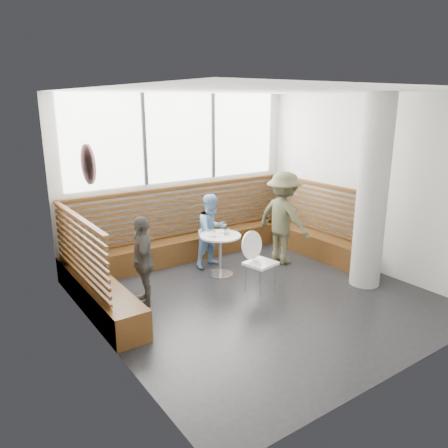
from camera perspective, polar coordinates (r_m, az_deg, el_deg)
room at (r=6.64m, az=4.91°, el=3.08°), size 5.00×5.00×3.20m
booth at (r=8.35m, az=-3.03°, el=-2.73°), size 5.00×2.50×1.44m
concrete_column at (r=7.56m, az=18.80°, el=3.84°), size 0.50×0.50×3.20m
wall_art at (r=5.68m, az=-17.33°, el=7.45°), size 0.03×0.50×0.50m
cafe_table at (r=7.82m, az=-0.49°, el=-2.94°), size 0.74×0.74×0.76m
cafe_chair at (r=7.23m, az=4.43°, el=-4.24°), size 0.48×0.47×1.00m
adult_man at (r=8.43m, az=7.76°, el=0.78°), size 0.84×1.25×1.79m
child_back at (r=8.21m, az=-1.56°, el=-0.89°), size 0.76×0.63×1.40m
child_left at (r=6.79m, az=-10.53°, el=-4.75°), size 0.62×0.89×1.41m
plate_near at (r=7.75m, az=-1.68°, el=-1.41°), size 0.21×0.21×0.01m
plate_far at (r=7.92m, az=-0.81°, el=-1.02°), size 0.20×0.20×0.01m
glass_left at (r=7.64m, az=-1.33°, el=-1.27°), size 0.07×0.07×0.11m
glass_mid at (r=7.74m, az=0.29°, el=-1.01°), size 0.07×0.07×0.12m
glass_right at (r=7.86m, az=0.50°, el=-0.83°), size 0.06×0.06×0.10m
menu_card at (r=7.68m, az=0.63°, el=-1.59°), size 0.18×0.13×0.00m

